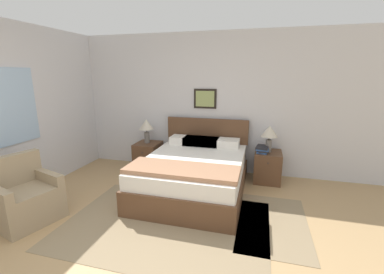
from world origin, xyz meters
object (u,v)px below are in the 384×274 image
at_px(table_lamp_by_door, 269,133).
at_px(armchair, 25,199).
at_px(nightstand_near_window, 148,156).
at_px(table_lamp_near_window, 146,126).
at_px(bed, 194,172).
at_px(nightstand_by_door, 267,166).

bearing_deg(table_lamp_by_door, armchair, -144.59).
xyz_separation_m(nightstand_near_window, table_lamp_near_window, (-0.02, 0.02, 0.60)).
distance_m(armchair, table_lamp_near_window, 2.33).
xyz_separation_m(nightstand_near_window, table_lamp_by_door, (2.27, 0.02, 0.60)).
relative_size(bed, table_lamp_near_window, 4.32).
xyz_separation_m(armchair, nightstand_near_window, (0.74, 2.13, -0.03)).
xyz_separation_m(armchair, table_lamp_near_window, (0.72, 2.14, 0.57)).
relative_size(bed, nightstand_near_window, 3.76).
height_order(table_lamp_near_window, table_lamp_by_door, same).
xyz_separation_m(nightstand_by_door, table_lamp_by_door, (-0.00, 0.02, 0.60)).
bearing_deg(armchair, table_lamp_by_door, 142.08).
height_order(nightstand_by_door, table_lamp_by_door, table_lamp_by_door).
height_order(armchair, nightstand_by_door, armchair).
xyz_separation_m(nightstand_by_door, table_lamp_near_window, (-2.29, 0.02, 0.60)).
distance_m(armchair, table_lamp_by_door, 3.74).
bearing_deg(table_lamp_near_window, nightstand_by_door, -0.41).
bearing_deg(table_lamp_by_door, nightstand_by_door, -74.45).
xyz_separation_m(armchair, table_lamp_by_door, (3.01, 2.14, 0.57)).
relative_size(nightstand_by_door, table_lamp_near_window, 1.15).
xyz_separation_m(table_lamp_near_window, table_lamp_by_door, (2.29, 0.00, 0.00)).
relative_size(nightstand_near_window, nightstand_by_door, 1.00).
height_order(nightstand_near_window, table_lamp_near_window, table_lamp_near_window).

